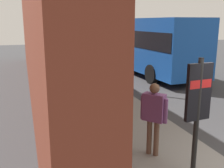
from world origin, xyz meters
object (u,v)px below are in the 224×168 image
pedestrian_crossing_street (105,66)px  pedestrian_near_bus (154,112)px  transit_info_sign (198,100)px  city_bus (142,42)px  bicycle_end_of_row (94,133)px  bicycle_leaning_wall (71,105)px  bicycle_nearest_sign (88,121)px  street_lamp (114,17)px  bicycle_under_window (78,113)px

pedestrian_crossing_street → pedestrian_near_bus: bearing=173.0°
transit_info_sign → city_bus: city_bus is taller
bicycle_end_of_row → bicycle_leaning_wall: same height
bicycle_nearest_sign → street_lamp: size_ratio=0.32×
bicycle_leaning_wall → city_bus: city_bus is taller
bicycle_leaning_wall → transit_info_sign: size_ratio=0.74×
bicycle_end_of_row → pedestrian_crossing_street: 5.94m
bicycle_nearest_sign → bicycle_end_of_row: bearing=177.6°
bicycle_nearest_sign → pedestrian_near_bus: size_ratio=1.03×
bicycle_nearest_sign → transit_info_sign: size_ratio=0.74×
pedestrian_crossing_street → bicycle_leaning_wall: bearing=145.7°
pedestrian_crossing_street → street_lamp: bearing=-82.3°
bicycle_nearest_sign → pedestrian_near_bus: pedestrian_near_bus is taller
bicycle_under_window → city_bus: size_ratio=0.17×
street_lamp → bicycle_end_of_row: bearing=156.6°
pedestrian_near_bus → street_lamp: street_lamp is taller
bicycle_nearest_sign → bicycle_under_window: 0.80m
bicycle_under_window → transit_info_sign: bearing=-154.3°
bicycle_leaning_wall → pedestrian_near_bus: (-3.20, -1.34, 0.66)m
bicycle_nearest_sign → bicycle_under_window: same height
bicycle_under_window → transit_info_sign: transit_info_sign is taller
bicycle_under_window → bicycle_end_of_row: bearing=-177.4°
pedestrian_near_bus → transit_info_sign: bearing=-161.2°
bicycle_leaning_wall → street_lamp: street_lamp is taller
pedestrian_near_bus → street_lamp: (6.36, -1.23, 2.19)m
bicycle_leaning_wall → pedestrian_crossing_street: bearing=-34.3°
bicycle_end_of_row → street_lamp: (5.62, -2.43, 2.84)m
transit_info_sign → pedestrian_near_bus: transit_info_sign is taller
city_bus → street_lamp: bearing=141.6°
bicycle_end_of_row → city_bus: 11.43m
transit_info_sign → pedestrian_crossing_street: (7.36, -0.41, -0.51)m
bicycle_end_of_row → city_bus: city_bus is taller
bicycle_end_of_row → bicycle_nearest_sign: 0.82m
transit_info_sign → bicycle_leaning_wall: bearing=21.8°
bicycle_nearest_sign → street_lamp: (4.80, -2.40, 2.84)m
bicycle_nearest_sign → street_lamp: bearing=-26.6°
bicycle_under_window → bicycle_leaning_wall: 0.85m
pedestrian_near_bus → bicycle_end_of_row: bearing=58.5°
bicycle_nearest_sign → city_bus: size_ratio=0.17×
bicycle_end_of_row → pedestrian_crossing_street: size_ratio=0.95×
bicycle_end_of_row → pedestrian_near_bus: 1.56m
bicycle_end_of_row → pedestrian_near_bus: size_ratio=0.99×
transit_info_sign → city_bus: size_ratio=0.23×
bicycle_end_of_row → bicycle_under_window: same height
bicycle_under_window → bicycle_leaning_wall: same height
street_lamp → pedestrian_near_bus: bearing=169.1°
bicycle_under_window → street_lamp: (4.01, -2.51, 2.84)m
bicycle_nearest_sign → pedestrian_crossing_street: pedestrian_crossing_street is taller
bicycle_end_of_row → street_lamp: street_lamp is taller
bicycle_nearest_sign → bicycle_under_window: bearing=7.7°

